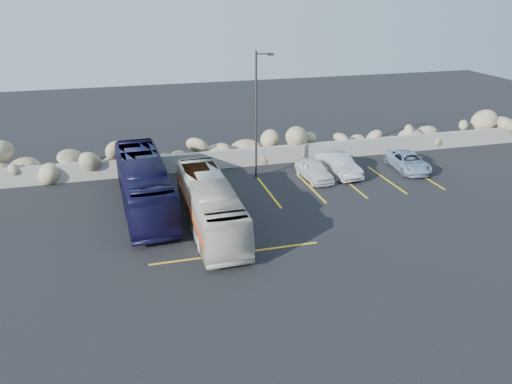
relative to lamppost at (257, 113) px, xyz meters
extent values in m
plane|color=black|center=(-2.56, -9.50, -4.30)|extent=(90.00, 90.00, 0.00)
cube|color=#99968B|center=(-2.56, 2.50, -3.70)|extent=(60.00, 0.40, 1.20)
cube|color=yellow|center=(-5.06, -2.50, -4.29)|extent=(0.12, 5.00, 0.01)
cube|color=yellow|center=(0.04, -2.50, -4.29)|extent=(0.12, 5.00, 0.01)
cube|color=yellow|center=(2.74, -2.50, -4.29)|extent=(0.12, 5.00, 0.01)
cube|color=yellow|center=(5.34, -2.50, -4.29)|extent=(0.12, 5.00, 0.01)
cube|color=yellow|center=(7.94, -2.50, -4.29)|extent=(0.12, 5.00, 0.01)
cube|color=yellow|center=(10.54, -2.50, -4.29)|extent=(0.12, 5.00, 0.01)
cube|color=yellow|center=(-3.56, -9.30, -4.29)|extent=(8.00, 0.12, 0.01)
cylinder|color=#302D2A|center=(-0.06, 0.00, -0.30)|extent=(0.14, 0.14, 8.00)
cylinder|color=#302D2A|center=(0.39, 0.00, 3.50)|extent=(0.90, 0.08, 0.08)
cube|color=#302D2A|center=(0.84, 0.00, 3.45)|extent=(0.35, 0.18, 0.12)
imported|color=beige|center=(-4.19, -6.31, -3.02)|extent=(2.25, 9.19, 2.55)
imported|color=black|center=(-7.25, -2.89, -2.88)|extent=(2.86, 10.28, 2.83)
imported|color=silver|center=(3.49, -1.17, -3.68)|extent=(1.68, 3.71, 1.24)
imported|color=#B5B4BA|center=(5.34, -0.77, -3.61)|extent=(1.81, 4.26, 1.37)
imported|color=#7C94B0|center=(10.24, -1.18, -3.72)|extent=(2.31, 4.34, 1.16)
camera|label=1|loc=(-8.02, -29.14, 7.16)|focal=35.00mm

